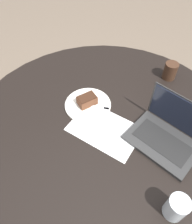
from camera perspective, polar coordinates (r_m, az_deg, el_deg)
ground_plane at (r=1.70m, az=1.49°, el=-18.80°), size 12.00×12.00×0.00m
dining_table at (r=1.14m, az=2.14°, el=-7.68°), size 1.39×1.39×0.73m
paper_document at (r=1.05m, az=2.24°, el=-4.50°), size 0.39×0.33×0.00m
plate at (r=1.14m, az=-2.12°, el=1.86°), size 0.24×0.24×0.01m
cake_slice at (r=1.12m, az=-2.35°, el=3.09°), size 0.07×0.10×0.05m
fork at (r=1.11m, az=0.09°, el=1.36°), size 0.14×0.13×0.00m
coffee_glass at (r=1.33m, az=18.82°, el=10.15°), size 0.07×0.07×0.10m
water_glass at (r=0.88m, az=20.06°, el=-22.53°), size 0.08×0.08×0.11m
laptop at (r=1.03m, az=18.04°, el=-5.80°), size 0.35×0.29×0.21m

